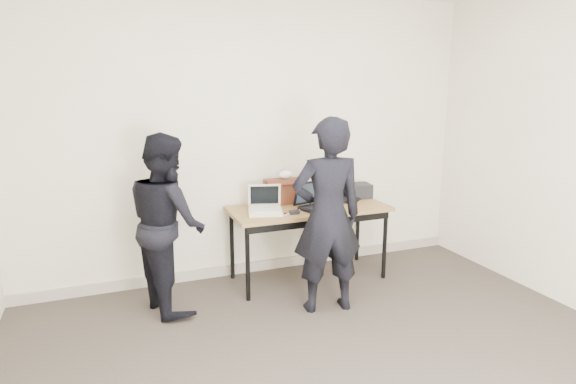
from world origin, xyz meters
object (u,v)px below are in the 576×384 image
equipment_box (358,191)px  person_observer (167,223)px  laptop_beige (265,207)px  person_typist (327,216)px  laptop_right (345,195)px  leather_satchel (283,191)px  laptop_center (315,202)px  desk (309,213)px

equipment_box → person_observer: 1.99m
laptop_beige → person_observer: size_ratio=0.25×
person_typist → person_observer: (-1.22, 0.52, -0.07)m
laptop_right → leather_satchel: (-0.64, 0.07, 0.08)m
laptop_center → equipment_box: laptop_center is taller
laptop_beige → leather_satchel: 0.38m
laptop_beige → person_observer: 0.89m
desk → laptop_beige: laptop_beige is taller
leather_satchel → person_typist: (0.06, -0.86, -0.04)m
laptop_center → person_observer: bearing=167.1°
laptop_center → person_observer: person_observer is taller
person_typist → person_observer: person_typist is taller
person_typist → leather_satchel: bearing=-78.2°
desk → person_typist: person_typist is taller
leather_satchel → equipment_box: 0.81m
person_observer → equipment_box: bearing=-94.2°
laptop_beige → equipment_box: 1.10m
laptop_center → leather_satchel: bearing=112.0°
laptop_beige → laptop_right: size_ratio=0.93×
laptop_beige → person_observer: person_observer is taller
leather_satchel → laptop_center: bearing=-49.7°
desk → laptop_right: 0.50m
desk → laptop_right: laptop_right is taller
desk → equipment_box: bearing=16.9°
laptop_center → person_observer: 1.37m
desk → laptop_center: (0.04, -0.05, 0.12)m
laptop_right → leather_satchel: bearing=130.4°
laptop_right → person_typist: (-0.58, -0.80, 0.04)m
leather_satchel → equipment_box: leather_satchel is taller
desk → laptop_center: laptop_center is taller
laptop_center → equipment_box: size_ratio=1.59×
desk → laptop_center: size_ratio=3.82×
leather_satchel → person_typist: 0.87m
person_typist → laptop_beige: bearing=-53.7°
laptop_center → person_observer: (-1.37, -0.07, -0.03)m
laptop_right → laptop_beige: bearing=148.1°
leather_satchel → person_typist: size_ratio=0.23×
laptop_right → leather_satchel: size_ratio=1.08×
leather_satchel → person_observer: 1.21m
laptop_beige → person_observer: bearing=-158.7°
desk → person_observer: size_ratio=1.01×
desk → laptop_beige: size_ratio=4.08×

